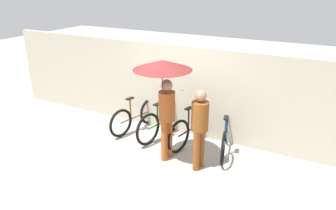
# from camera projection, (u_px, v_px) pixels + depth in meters

# --- Properties ---
(ground_plane) EXTENTS (30.00, 30.00, 0.00)m
(ground_plane) POSITION_uv_depth(u_px,v_px,m) (146.00, 168.00, 6.30)
(ground_plane) COLOR #9E998E
(back_wall) EXTENTS (10.23, 0.12, 2.05)m
(back_wall) POSITION_uv_depth(u_px,v_px,m) (187.00, 91.00, 7.42)
(back_wall) COLOR #B2A893
(back_wall) RESTS_ON ground
(parked_bicycle_0) EXTENTS (0.53, 1.61, 1.01)m
(parked_bicycle_0) POSITION_uv_depth(u_px,v_px,m) (136.00, 116.00, 7.80)
(parked_bicycle_0) COLOR black
(parked_bicycle_0) RESTS_ON ground
(parked_bicycle_1) EXTENTS (0.51, 1.67, 1.06)m
(parked_bicycle_1) POSITION_uv_depth(u_px,v_px,m) (163.00, 122.00, 7.43)
(parked_bicycle_1) COLOR black
(parked_bicycle_1) RESTS_ON ground
(parked_bicycle_2) EXTENTS (0.54, 1.74, 1.02)m
(parked_bicycle_2) POSITION_uv_depth(u_px,v_px,m) (193.00, 127.00, 7.15)
(parked_bicycle_2) COLOR black
(parked_bicycle_2) RESTS_ON ground
(parked_bicycle_3) EXTENTS (0.56, 1.65, 1.02)m
(parked_bicycle_3) POSITION_uv_depth(u_px,v_px,m) (225.00, 136.00, 6.81)
(parked_bicycle_3) COLOR black
(parked_bicycle_3) RESTS_ON ground
(pedestrian_leading) EXTENTS (1.08, 1.08, 2.07)m
(pedestrian_leading) POSITION_uv_depth(u_px,v_px,m) (164.00, 81.00, 6.00)
(pedestrian_leading) COLOR #9E4C1E
(pedestrian_leading) RESTS_ON ground
(pedestrian_center) EXTENTS (0.32, 0.32, 1.58)m
(pedestrian_center) POSITION_uv_depth(u_px,v_px,m) (200.00, 124.00, 6.01)
(pedestrian_center) COLOR brown
(pedestrian_center) RESTS_ON ground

